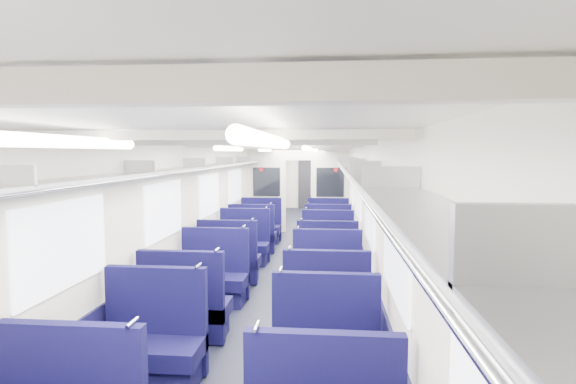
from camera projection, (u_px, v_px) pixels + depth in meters
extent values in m
cube|color=black|center=(286.00, 263.00, 8.93)|extent=(2.80, 18.00, 0.01)
cube|color=white|center=(286.00, 145.00, 8.73)|extent=(2.80, 18.00, 0.01)
cube|color=beige|center=(217.00, 204.00, 8.96)|extent=(0.02, 18.00, 2.35)
cube|color=black|center=(218.00, 244.00, 9.03)|extent=(0.03, 17.90, 0.70)
cube|color=beige|center=(357.00, 206.00, 8.70)|extent=(0.02, 18.00, 2.35)
cube|color=black|center=(356.00, 247.00, 8.77)|extent=(0.03, 17.90, 0.70)
cube|color=beige|center=(308.00, 179.00, 17.76)|extent=(2.80, 0.02, 2.35)
cube|color=#B2B5BA|center=(225.00, 164.00, 8.87)|extent=(0.34, 17.40, 0.04)
cylinder|color=silver|center=(234.00, 166.00, 8.86)|extent=(0.02, 17.40, 0.02)
cube|color=#B2B5BA|center=(11.00, 176.00, 2.91)|extent=(0.34, 0.03, 0.14)
cube|color=#B2B5BA|center=(140.00, 167.00, 4.90)|extent=(0.34, 0.03, 0.14)
cube|color=#B2B5BA|center=(195.00, 163.00, 6.88)|extent=(0.34, 0.03, 0.14)
cube|color=#B2B5BA|center=(225.00, 160.00, 8.86)|extent=(0.34, 0.03, 0.14)
cube|color=#B2B5BA|center=(244.00, 159.00, 10.85)|extent=(0.34, 0.03, 0.14)
cube|color=#B2B5BA|center=(257.00, 158.00, 12.83)|extent=(0.34, 0.03, 0.14)
cube|color=#B2B5BA|center=(267.00, 157.00, 14.82)|extent=(0.34, 0.03, 0.14)
cube|color=#B2B5BA|center=(274.00, 157.00, 16.80)|extent=(0.34, 0.03, 0.14)
cube|color=#B2B5BA|center=(348.00, 165.00, 8.65)|extent=(0.34, 17.40, 0.04)
cylinder|color=silver|center=(339.00, 166.00, 8.66)|extent=(0.02, 17.40, 0.02)
cube|color=#B2B5BA|center=(562.00, 248.00, 0.70)|extent=(0.34, 0.03, 0.14)
cube|color=#B2B5BA|center=(390.00, 178.00, 2.69)|extent=(0.34, 0.03, 0.14)
cube|color=#B2B5BA|center=(365.00, 167.00, 4.67)|extent=(0.34, 0.03, 0.14)
cube|color=#B2B5BA|center=(354.00, 163.00, 6.66)|extent=(0.34, 0.03, 0.14)
cube|color=#B2B5BA|center=(348.00, 161.00, 8.64)|extent=(0.34, 0.03, 0.14)
cube|color=#B2B5BA|center=(345.00, 159.00, 10.62)|extent=(0.34, 0.03, 0.14)
cube|color=#B2B5BA|center=(343.00, 158.00, 12.61)|extent=(0.34, 0.03, 0.14)
cube|color=#B2B5BA|center=(341.00, 157.00, 14.59)|extent=(0.34, 0.03, 0.14)
cube|color=#B2B5BA|center=(339.00, 157.00, 16.57)|extent=(0.34, 0.03, 0.14)
cube|color=white|center=(65.00, 245.00, 3.78)|extent=(0.02, 1.30, 0.75)
cube|color=white|center=(164.00, 210.00, 6.06)|extent=(0.02, 1.30, 0.75)
cube|color=white|center=(210.00, 195.00, 8.34)|extent=(0.02, 1.30, 0.75)
cube|color=white|center=(235.00, 186.00, 10.62)|extent=(0.02, 1.30, 0.75)
cube|color=white|center=(255.00, 179.00, 13.40)|extent=(0.02, 1.30, 0.75)
cube|color=white|center=(266.00, 175.00, 15.68)|extent=(0.02, 1.30, 0.75)
cube|color=white|center=(396.00, 252.00, 3.52)|extent=(0.02, 1.30, 0.75)
cube|color=white|center=(370.00, 213.00, 5.80)|extent=(0.02, 1.30, 0.75)
cube|color=white|center=(358.00, 196.00, 8.08)|extent=(0.02, 1.30, 0.75)
cube|color=white|center=(352.00, 187.00, 10.37)|extent=(0.02, 1.30, 0.75)
cube|color=white|center=(347.00, 179.00, 13.14)|extent=(0.02, 1.30, 0.75)
cube|color=white|center=(345.00, 175.00, 15.42)|extent=(0.02, 1.30, 0.75)
cube|color=beige|center=(192.00, 135.00, 2.78)|extent=(2.70, 0.06, 0.06)
cube|color=beige|center=(250.00, 143.00, 4.76)|extent=(2.70, 0.06, 0.06)
cube|color=beige|center=(273.00, 146.00, 6.75)|extent=(2.70, 0.06, 0.06)
cube|color=beige|center=(286.00, 147.00, 8.73)|extent=(2.70, 0.06, 0.06)
cube|color=beige|center=(294.00, 148.00, 10.71)|extent=(2.70, 0.06, 0.06)
cube|color=beige|center=(300.00, 149.00, 12.70)|extent=(2.70, 0.06, 0.06)
cube|color=beige|center=(304.00, 150.00, 14.68)|extent=(2.70, 0.06, 0.06)
cube|color=beige|center=(307.00, 150.00, 16.66)|extent=(2.70, 0.06, 0.06)
cylinder|color=white|center=(61.00, 141.00, 2.34)|extent=(0.07, 1.60, 0.07)
cylinder|color=white|center=(230.00, 149.00, 6.30)|extent=(0.07, 1.60, 0.07)
cylinder|color=white|center=(265.00, 150.00, 9.78)|extent=(0.07, 1.60, 0.07)
cylinder|color=white|center=(286.00, 151.00, 14.24)|extent=(0.07, 1.60, 0.07)
cylinder|color=white|center=(269.00, 141.00, 2.24)|extent=(0.07, 1.60, 0.07)
cylinder|color=white|center=(308.00, 149.00, 6.20)|extent=(0.07, 1.60, 0.07)
cylinder|color=white|center=(316.00, 150.00, 9.67)|extent=(0.07, 1.60, 0.07)
cylinder|color=white|center=(320.00, 151.00, 14.14)|extent=(0.07, 1.60, 0.07)
cube|color=black|center=(308.00, 183.00, 17.71)|extent=(0.75, 0.06, 2.00)
cube|color=beige|center=(267.00, 190.00, 12.38)|extent=(1.05, 0.08, 2.35)
cube|color=black|center=(267.00, 182.00, 12.31)|extent=(0.76, 0.02, 0.80)
cylinder|color=red|center=(261.00, 169.00, 12.29)|extent=(0.12, 0.01, 0.12)
cube|color=beige|center=(330.00, 190.00, 12.22)|extent=(1.05, 0.08, 2.35)
cube|color=black|center=(330.00, 182.00, 12.15)|extent=(0.76, 0.02, 0.80)
cylinder|color=red|center=(336.00, 170.00, 12.10)|extent=(0.12, 0.01, 0.12)
cube|color=beige|center=(298.00, 154.00, 12.21)|extent=(0.70, 0.08, 0.35)
cylinder|color=silver|center=(132.00, 322.00, 2.86)|extent=(0.02, 0.15, 0.02)
cylinder|color=silver|center=(256.00, 326.00, 2.80)|extent=(0.02, 0.15, 0.02)
cube|color=#0E0C3B|center=(149.00, 350.00, 4.20)|extent=(1.01, 0.53, 0.17)
cube|color=black|center=(149.00, 372.00, 4.22)|extent=(0.93, 0.42, 0.26)
cube|color=#0E0C3B|center=(157.00, 320.00, 4.39)|extent=(1.01, 0.10, 1.07)
cylinder|color=silver|center=(198.00, 266.00, 4.30)|extent=(0.02, 0.15, 0.02)
cube|color=#0E0C3B|center=(325.00, 361.00, 3.98)|extent=(1.01, 0.53, 0.17)
cube|color=black|center=(325.00, 384.00, 4.00)|extent=(0.93, 0.42, 0.26)
cube|color=#0E0C3B|center=(326.00, 329.00, 4.17)|extent=(1.01, 0.10, 1.07)
cylinder|color=silver|center=(280.00, 269.00, 4.16)|extent=(0.02, 0.15, 0.02)
cube|color=#0E0C3B|center=(187.00, 308.00, 5.33)|extent=(1.01, 0.53, 0.17)
cube|color=black|center=(188.00, 326.00, 5.35)|extent=(0.93, 0.42, 0.26)
cube|color=#0E0C3B|center=(181.00, 297.00, 5.10)|extent=(1.01, 0.10, 1.07)
cylinder|color=silver|center=(217.00, 250.00, 5.01)|extent=(0.02, 0.15, 0.02)
cube|color=#0E0C3B|center=(326.00, 308.00, 5.36)|extent=(1.01, 0.53, 0.17)
cube|color=black|center=(326.00, 325.00, 5.38)|extent=(0.93, 0.42, 0.26)
cube|color=#0E0C3B|center=(326.00, 296.00, 5.13)|extent=(1.01, 0.10, 1.07)
cylinder|color=silver|center=(290.00, 248.00, 5.12)|extent=(0.02, 0.15, 0.02)
cube|color=#0E0C3B|center=(212.00, 281.00, 6.47)|extent=(1.01, 0.53, 0.17)
cube|color=black|center=(212.00, 296.00, 6.48)|extent=(0.93, 0.42, 0.26)
cube|color=#0E0C3B|center=(216.00, 263.00, 6.66)|extent=(1.01, 0.10, 1.07)
cylinder|color=silver|center=(244.00, 227.00, 6.57)|extent=(0.02, 0.15, 0.02)
cube|color=#0E0C3B|center=(327.00, 284.00, 6.33)|extent=(1.01, 0.53, 0.17)
cube|color=black|center=(327.00, 299.00, 6.35)|extent=(0.93, 0.42, 0.26)
cube|color=#0E0C3B|center=(327.00, 265.00, 6.53)|extent=(1.01, 0.10, 1.07)
cylinder|color=silver|center=(298.00, 227.00, 6.52)|extent=(0.02, 0.15, 0.02)
cube|color=#0E0C3B|center=(230.00, 261.00, 7.64)|extent=(1.01, 0.53, 0.17)
cube|color=black|center=(230.00, 274.00, 7.66)|extent=(0.93, 0.42, 0.26)
cube|color=#0E0C3B|center=(227.00, 252.00, 7.41)|extent=(1.01, 0.10, 1.07)
cylinder|color=silver|center=(252.00, 219.00, 7.32)|extent=(0.02, 0.15, 0.02)
cube|color=#0E0C3B|center=(327.00, 262.00, 7.57)|extent=(1.01, 0.53, 0.17)
cube|color=black|center=(327.00, 275.00, 7.58)|extent=(0.93, 0.42, 0.26)
cube|color=#0E0C3B|center=(327.00, 253.00, 7.33)|extent=(1.01, 0.10, 1.07)
cylinder|color=silver|center=(302.00, 219.00, 7.32)|extent=(0.02, 0.15, 0.02)
cube|color=#0E0C3B|center=(243.00, 247.00, 8.79)|extent=(1.01, 0.53, 0.17)
cube|color=black|center=(243.00, 258.00, 8.81)|extent=(0.93, 0.42, 0.26)
cube|color=#0E0C3B|center=(245.00, 235.00, 8.98)|extent=(1.01, 0.10, 1.07)
cylinder|color=silver|center=(266.00, 207.00, 8.89)|extent=(0.02, 0.15, 0.02)
cube|color=#0E0C3B|center=(328.00, 250.00, 8.53)|extent=(1.01, 0.53, 0.17)
cube|color=black|center=(327.00, 261.00, 8.54)|extent=(0.93, 0.42, 0.26)
cube|color=#0E0C3B|center=(328.00, 237.00, 8.72)|extent=(1.01, 0.10, 1.07)
cylinder|color=silver|center=(306.00, 209.00, 8.71)|extent=(0.02, 0.15, 0.02)
cube|color=#0E0C3B|center=(253.00, 236.00, 9.92)|extent=(1.01, 0.53, 0.17)
cube|color=black|center=(253.00, 246.00, 9.94)|extent=(0.93, 0.42, 0.26)
cube|color=#0E0C3B|center=(251.00, 229.00, 9.69)|extent=(1.01, 0.10, 1.07)
cylinder|color=silver|center=(271.00, 203.00, 9.60)|extent=(0.02, 0.15, 0.02)
cube|color=#0E0C3B|center=(328.00, 236.00, 9.92)|extent=(1.01, 0.53, 0.17)
cube|color=black|center=(328.00, 246.00, 9.94)|extent=(0.93, 0.42, 0.26)
cube|color=#0E0C3B|center=(328.00, 229.00, 9.69)|extent=(1.01, 0.10, 1.07)
cylinder|color=silver|center=(308.00, 203.00, 9.68)|extent=(0.02, 0.15, 0.02)
cube|color=#0E0C3B|center=(260.00, 229.00, 10.91)|extent=(1.01, 0.53, 0.17)
cube|color=black|center=(260.00, 238.00, 10.93)|extent=(0.93, 0.42, 0.26)
cube|color=#0E0C3B|center=(261.00, 219.00, 11.10)|extent=(1.01, 0.10, 1.07)
cylinder|color=silver|center=(278.00, 197.00, 11.02)|extent=(0.02, 0.15, 0.02)
cube|color=#0E0C3B|center=(328.00, 230.00, 10.82)|extent=(1.01, 0.53, 0.17)
cube|color=black|center=(328.00, 238.00, 10.83)|extent=(0.93, 0.42, 0.26)
cube|color=#0E0C3B|center=(328.00, 220.00, 11.01)|extent=(1.01, 0.10, 1.07)
cylinder|color=silver|center=(311.00, 197.00, 11.00)|extent=(0.02, 0.15, 0.02)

